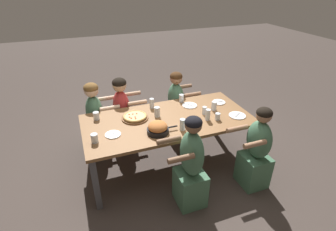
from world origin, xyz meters
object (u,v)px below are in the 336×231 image
(drinking_glass_e, at_px, (95,139))
(drinking_glass_d, at_px, (208,115))
(drinking_glass_a, at_px, (181,99))
(skillet_bowl, at_px, (158,128))
(diner_near_right, at_px, (256,152))
(empty_plate_a, at_px, (113,134))
(empty_plate_b, at_px, (190,105))
(drinking_glass_b, at_px, (204,111))
(drinking_glass_i, at_px, (191,128))
(cocktail_glass_blue, at_px, (218,117))
(drinking_glass_f, at_px, (96,116))
(drinking_glass_c, at_px, (152,104))
(pizza_board_main, at_px, (135,117))
(drinking_glass_h, at_px, (214,106))
(drinking_glass_j, at_px, (183,125))
(diner_far_midleft, at_px, (123,115))
(drinking_glass_g, at_px, (157,112))
(diner_near_center, at_px, (191,167))
(diner_far_midright, at_px, (176,107))
(empty_plate_c, at_px, (219,102))
(empty_plate_d, at_px, (237,115))
(diner_far_left, at_px, (96,120))

(drinking_glass_e, bearing_deg, drinking_glass_d, 0.24)
(drinking_glass_a, xyz_separation_m, drinking_glass_e, (-1.32, -0.62, -0.00))
(skillet_bowl, xyz_separation_m, diner_near_right, (1.11, -0.47, -0.31))
(empty_plate_a, relative_size, empty_plate_b, 0.89)
(drinking_glass_b, relative_size, drinking_glass_i, 0.92)
(cocktail_glass_blue, bearing_deg, drinking_glass_b, 115.12)
(drinking_glass_e, relative_size, drinking_glass_f, 1.04)
(drinking_glass_c, bearing_deg, drinking_glass_a, 4.12)
(diner_near_right, bearing_deg, pizza_board_main, 55.05)
(empty_plate_b, distance_m, drinking_glass_a, 0.18)
(pizza_board_main, relative_size, drinking_glass_h, 2.77)
(drinking_glass_c, bearing_deg, drinking_glass_j, -75.85)
(pizza_board_main, height_order, cocktail_glass_blue, cocktail_glass_blue)
(drinking_glass_c, height_order, diner_far_midleft, diner_far_midleft)
(drinking_glass_g, bearing_deg, pizza_board_main, 170.88)
(diner_near_center, height_order, diner_far_midright, diner_near_center)
(drinking_glass_b, bearing_deg, drinking_glass_j, -148.80)
(skillet_bowl, height_order, diner_far_midleft, diner_far_midleft)
(drinking_glass_d, xyz_separation_m, drinking_glass_f, (-1.35, 0.52, -0.01))
(empty_plate_c, height_order, cocktail_glass_blue, cocktail_glass_blue)
(drinking_glass_h, xyz_separation_m, drinking_glass_i, (-0.55, -0.41, -0.00))
(empty_plate_d, distance_m, diner_near_center, 1.04)
(drinking_glass_d, bearing_deg, diner_far_left, 144.83)
(cocktail_glass_blue, relative_size, drinking_glass_f, 1.10)
(drinking_glass_h, bearing_deg, empty_plate_d, -51.71)
(drinking_glass_c, relative_size, drinking_glass_e, 1.32)
(drinking_glass_b, xyz_separation_m, diner_near_right, (0.38, -0.69, -0.30))
(pizza_board_main, distance_m, drinking_glass_d, 0.95)
(diner_near_center, bearing_deg, drinking_glass_b, -36.18)
(drinking_glass_a, bearing_deg, pizza_board_main, -161.92)
(empty_plate_d, relative_size, drinking_glass_h, 1.78)
(diner_far_midleft, distance_m, diner_near_right, 2.00)
(empty_plate_c, distance_m, diner_far_left, 1.84)
(empty_plate_a, distance_m, drinking_glass_a, 1.23)
(drinking_glass_a, bearing_deg, drinking_glass_f, -175.75)
(drinking_glass_c, relative_size, diner_near_right, 0.13)
(empty_plate_c, bearing_deg, drinking_glass_i, -141.23)
(diner_far_midleft, bearing_deg, drinking_glass_b, 51.05)
(drinking_glass_j, bearing_deg, drinking_glass_d, 14.97)
(drinking_glass_e, distance_m, diner_near_right, 1.94)
(empty_plate_a, xyz_separation_m, empty_plate_c, (1.61, 0.32, -0.00))
(empty_plate_d, bearing_deg, empty_plate_c, 93.07)
(drinking_glass_b, relative_size, drinking_glass_c, 0.77)
(skillet_bowl, bearing_deg, cocktail_glass_blue, 1.93)
(drinking_glass_b, bearing_deg, drinking_glass_f, 165.21)
(empty_plate_b, distance_m, drinking_glass_e, 1.46)
(cocktail_glass_blue, distance_m, drinking_glass_e, 1.56)
(drinking_glass_d, height_order, drinking_glass_i, drinking_glass_d)
(drinking_glass_c, bearing_deg, pizza_board_main, -144.20)
(empty_plate_a, relative_size, drinking_glass_g, 1.37)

